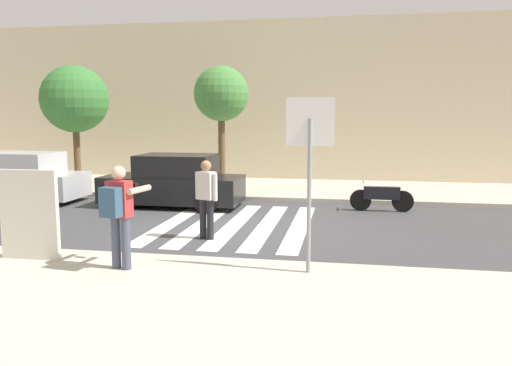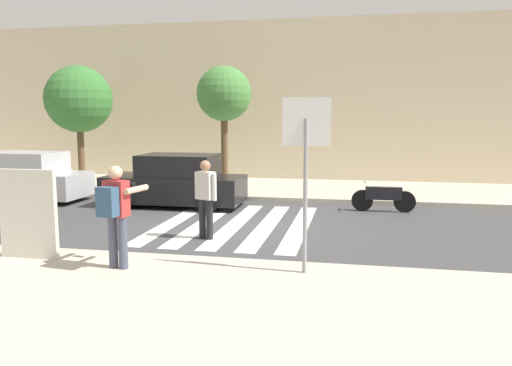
{
  "view_description": "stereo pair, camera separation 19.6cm",
  "coord_description": "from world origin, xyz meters",
  "px_view_note": "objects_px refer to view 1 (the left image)",
  "views": [
    {
      "loc": [
        2.69,
        -11.69,
        2.66
      ],
      "look_at": [
        0.6,
        -0.2,
        1.1
      ],
      "focal_mm": 35.0,
      "sensor_mm": 36.0,
      "label": 1
    },
    {
      "loc": [
        2.88,
        -11.66,
        2.66
      ],
      "look_at": [
        0.6,
        -0.2,
        1.1
      ],
      "focal_mm": 35.0,
      "sensor_mm": 36.0,
      "label": 2
    }
  ],
  "objects_px": {
    "motorcycle": "(381,197)",
    "street_tree_center": "(221,95)",
    "advertising_board": "(30,215)",
    "stop_sign": "(310,146)",
    "parked_car_black": "(174,182)",
    "street_tree_west": "(75,100)",
    "pedestrian_crossing": "(206,195)",
    "photographer_with_backpack": "(119,208)",
    "parked_car_silver": "(19,178)"
  },
  "relations": [
    {
      "from": "photographer_with_backpack",
      "to": "street_tree_center",
      "type": "xyz_separation_m",
      "value": [
        -0.61,
        9.3,
        2.23
      ]
    },
    {
      "from": "stop_sign",
      "to": "motorcycle",
      "type": "bearing_deg",
      "value": 76.16
    },
    {
      "from": "photographer_with_backpack",
      "to": "pedestrian_crossing",
      "type": "bearing_deg",
      "value": 76.08
    },
    {
      "from": "pedestrian_crossing",
      "to": "street_tree_west",
      "type": "bearing_deg",
      "value": 136.32
    },
    {
      "from": "motorcycle",
      "to": "pedestrian_crossing",
      "type": "bearing_deg",
      "value": -134.83
    },
    {
      "from": "parked_car_silver",
      "to": "parked_car_black",
      "type": "relative_size",
      "value": 1.0
    },
    {
      "from": "pedestrian_crossing",
      "to": "motorcycle",
      "type": "distance_m",
      "value": 5.66
    },
    {
      "from": "pedestrian_crossing",
      "to": "parked_car_black",
      "type": "xyz_separation_m",
      "value": [
        -2.06,
        3.69,
        -0.25
      ]
    },
    {
      "from": "parked_car_black",
      "to": "street_tree_west",
      "type": "bearing_deg",
      "value": 149.71
    },
    {
      "from": "parked_car_silver",
      "to": "street_tree_center",
      "type": "height_order",
      "value": "street_tree_center"
    },
    {
      "from": "motorcycle",
      "to": "street_tree_center",
      "type": "distance_m",
      "value": 6.56
    },
    {
      "from": "motorcycle",
      "to": "advertising_board",
      "type": "distance_m",
      "value": 9.2
    },
    {
      "from": "stop_sign",
      "to": "parked_car_black",
      "type": "xyz_separation_m",
      "value": [
        -4.46,
        6.08,
        -1.47
      ]
    },
    {
      "from": "photographer_with_backpack",
      "to": "pedestrian_crossing",
      "type": "xyz_separation_m",
      "value": [
        0.69,
        2.79,
        -0.19
      ]
    },
    {
      "from": "street_tree_west",
      "to": "advertising_board",
      "type": "relative_size",
      "value": 2.72
    },
    {
      "from": "photographer_with_backpack",
      "to": "motorcycle",
      "type": "xyz_separation_m",
      "value": [
        4.66,
        6.78,
        -0.75
      ]
    },
    {
      "from": "advertising_board",
      "to": "street_tree_west",
      "type": "bearing_deg",
      "value": 115.2
    },
    {
      "from": "photographer_with_backpack",
      "to": "stop_sign",
      "type": "bearing_deg",
      "value": 7.29
    },
    {
      "from": "photographer_with_backpack",
      "to": "parked_car_black",
      "type": "height_order",
      "value": "photographer_with_backpack"
    },
    {
      "from": "stop_sign",
      "to": "street_tree_center",
      "type": "height_order",
      "value": "street_tree_center"
    },
    {
      "from": "stop_sign",
      "to": "parked_car_black",
      "type": "bearing_deg",
      "value": 126.22
    },
    {
      "from": "photographer_with_backpack",
      "to": "parked_car_black",
      "type": "xyz_separation_m",
      "value": [
        -1.37,
        6.48,
        -0.44
      ]
    },
    {
      "from": "parked_car_silver",
      "to": "stop_sign",
      "type": "bearing_deg",
      "value": -32.47
    },
    {
      "from": "motorcycle",
      "to": "photographer_with_backpack",
      "type": "bearing_deg",
      "value": -124.51
    },
    {
      "from": "parked_car_silver",
      "to": "street_tree_center",
      "type": "relative_size",
      "value": 0.97
    },
    {
      "from": "parked_car_black",
      "to": "advertising_board",
      "type": "distance_m",
      "value": 6.22
    },
    {
      "from": "parked_car_black",
      "to": "street_tree_west",
      "type": "distance_m",
      "value": 5.96
    },
    {
      "from": "stop_sign",
      "to": "photographer_with_backpack",
      "type": "height_order",
      "value": "stop_sign"
    },
    {
      "from": "stop_sign",
      "to": "pedestrian_crossing",
      "type": "bearing_deg",
      "value": 135.08
    },
    {
      "from": "street_tree_west",
      "to": "street_tree_center",
      "type": "relative_size",
      "value": 1.02
    },
    {
      "from": "street_tree_west",
      "to": "street_tree_center",
      "type": "distance_m",
      "value": 5.42
    },
    {
      "from": "stop_sign",
      "to": "street_tree_west",
      "type": "relative_size",
      "value": 0.65
    },
    {
      "from": "parked_car_silver",
      "to": "parked_car_black",
      "type": "xyz_separation_m",
      "value": [
        5.1,
        0.0,
        0.0
      ]
    },
    {
      "from": "photographer_with_backpack",
      "to": "street_tree_center",
      "type": "distance_m",
      "value": 9.59
    },
    {
      "from": "advertising_board",
      "to": "parked_car_black",
      "type": "bearing_deg",
      "value": 85.75
    },
    {
      "from": "photographer_with_backpack",
      "to": "street_tree_west",
      "type": "height_order",
      "value": "street_tree_west"
    },
    {
      "from": "pedestrian_crossing",
      "to": "advertising_board",
      "type": "distance_m",
      "value": 3.55
    },
    {
      "from": "street_tree_west",
      "to": "street_tree_center",
      "type": "xyz_separation_m",
      "value": [
        5.41,
        0.11,
        0.13
      ]
    },
    {
      "from": "photographer_with_backpack",
      "to": "parked_car_black",
      "type": "bearing_deg",
      "value": 101.93
    },
    {
      "from": "motorcycle",
      "to": "advertising_board",
      "type": "relative_size",
      "value": 1.1
    },
    {
      "from": "stop_sign",
      "to": "street_tree_center",
      "type": "distance_m",
      "value": 9.72
    },
    {
      "from": "advertising_board",
      "to": "motorcycle",
      "type": "bearing_deg",
      "value": 45.04
    },
    {
      "from": "parked_car_black",
      "to": "motorcycle",
      "type": "bearing_deg",
      "value": 2.85
    },
    {
      "from": "motorcycle",
      "to": "advertising_board",
      "type": "height_order",
      "value": "advertising_board"
    },
    {
      "from": "pedestrian_crossing",
      "to": "parked_car_silver",
      "type": "height_order",
      "value": "pedestrian_crossing"
    },
    {
      "from": "parked_car_silver",
      "to": "parked_car_black",
      "type": "height_order",
      "value": "same"
    },
    {
      "from": "motorcycle",
      "to": "street_tree_west",
      "type": "height_order",
      "value": "street_tree_west"
    },
    {
      "from": "advertising_board",
      "to": "stop_sign",
      "type": "bearing_deg",
      "value": 1.33
    },
    {
      "from": "pedestrian_crossing",
      "to": "street_tree_center",
      "type": "xyz_separation_m",
      "value": [
        -1.3,
        6.52,
        2.42
      ]
    },
    {
      "from": "street_tree_west",
      "to": "advertising_board",
      "type": "xyz_separation_m",
      "value": [
        4.2,
        -8.92,
        -2.33
      ]
    }
  ]
}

